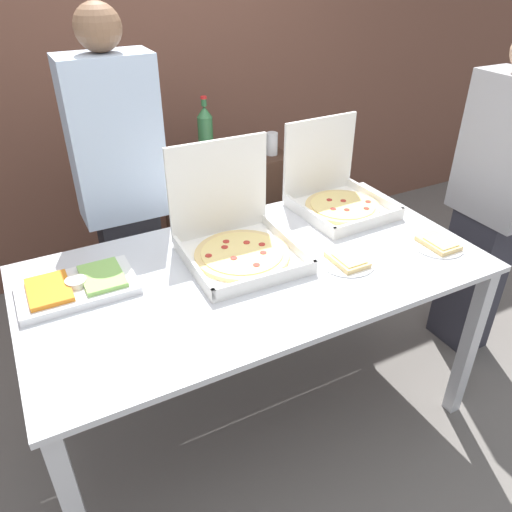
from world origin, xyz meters
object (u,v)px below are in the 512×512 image
Objects in this scene: soda_can_silver at (272,144)px; person_guest_plaid at (492,202)px; paper_plate_front_right at (347,261)px; pizza_box_near_right at (236,238)px; person_guest_cap at (124,199)px; paper_plate_front_center at (438,244)px; veggie_tray at (77,287)px; pizza_box_far_right at (337,194)px; soda_bottle at (205,131)px.

person_guest_plaid is (0.80, -0.86, -0.17)m from soda_can_silver.
pizza_box_near_right is at bearing 143.46° from paper_plate_front_right.
pizza_box_near_right is at bearing -128.93° from soda_can_silver.
person_guest_cap is at bearing 128.55° from paper_plate_front_right.
person_guest_cap is (-1.13, 0.94, 0.07)m from paper_plate_front_center.
soda_can_silver is (1.20, 0.64, 0.17)m from veggie_tray.
paper_plate_front_right is 1.86× the size of soda_can_silver.
pizza_box_far_right is at bearing -80.55° from soda_can_silver.
paper_plate_front_right is (-0.26, -0.45, -0.06)m from pizza_box_far_right.
pizza_box_near_right is at bearing -3.06° from veggie_tray.
soda_can_silver is 1.18m from person_guest_plaid.
soda_bottle is at bearing -157.28° from person_guest_cap.
paper_plate_front_right is 0.14× the size of person_guest_plaid.
soda_bottle reaches higher than veggie_tray.
pizza_box_far_right is 0.26× the size of person_guest_plaid.
paper_plate_front_right is at bearing -121.98° from pizza_box_far_right.
person_guest_plaid reaches higher than paper_plate_front_right.
veggie_tray is (-0.65, 0.03, -0.06)m from pizza_box_near_right.
pizza_box_near_right is 0.88m from soda_can_silver.
pizza_box_near_right is 0.28× the size of person_guest_plaid.
paper_plate_front_right is 0.44m from paper_plate_front_center.
pizza_box_near_right is 1.07× the size of pizza_box_far_right.
paper_plate_front_center is (0.18, -0.52, -0.06)m from pizza_box_far_right.
paper_plate_front_center is 1.47m from person_guest_cap.
soda_can_silver is at bearing 52.43° from pizza_box_near_right.
paper_plate_front_center is at bearing 140.08° from person_guest_cap.
soda_can_silver is 0.07× the size of person_guest_plaid.
soda_bottle is at bearing 98.52° from paper_plate_front_right.
veggie_tray is at bearing 165.18° from paper_plate_front_center.
person_guest_cap is (-0.86, -0.09, -0.11)m from soda_can_silver.
pizza_box_far_right is at bearing 5.89° from veggie_tray.
soda_can_silver is at bearing -174.18° from person_guest_cap.
soda_can_silver is at bearing 42.80° from person_guest_plaid.
paper_plate_front_right is at bearing -100.25° from soda_can_silver.
soda_can_silver is at bearing 28.17° from veggie_tray.
paper_plate_front_right is 0.99m from soda_can_silver.
veggie_tray reaches higher than paper_plate_front_center.
paper_plate_front_center is 1.08m from soda_can_silver.
soda_bottle is at bearing 158.38° from soda_can_silver.
veggie_tray is 0.24× the size of person_guest_cap.
pizza_box_far_right is (0.63, 0.17, -0.00)m from pizza_box_near_right.
person_guest_plaid is (1.34, -0.18, -0.06)m from pizza_box_near_right.
person_guest_plaid reaches higher than soda_bottle.
soda_bottle is at bearing 48.75° from person_guest_plaid.
soda_bottle is (0.86, 0.78, 0.25)m from veggie_tray.
paper_plate_front_right is at bearing -81.48° from soda_bottle.
person_guest_cap reaches higher than soda_can_silver.
paper_plate_front_center is 0.68× the size of soda_bottle.
paper_plate_front_center is at bearing -9.67° from paper_plate_front_right.
veggie_tray is at bearing -138.09° from soda_bottle.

